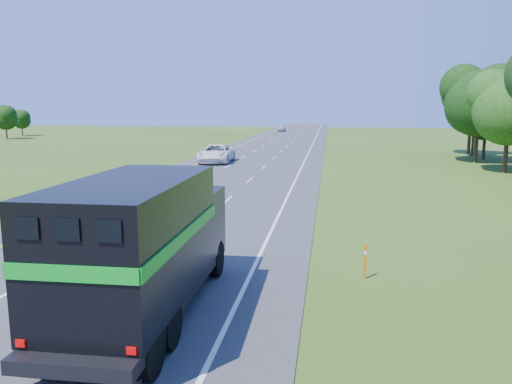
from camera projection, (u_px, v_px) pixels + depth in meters
road at (250, 164)px, 52.35m from camera, size 15.00×260.00×0.04m
lane_markings at (250, 163)px, 52.35m from camera, size 11.15×260.00×0.01m
horse_truck at (144, 243)px, 13.69m from camera, size 2.96×9.06×3.99m
white_suv at (216, 153)px, 53.10m from camera, size 3.49×7.09×1.94m
far_car at (282, 128)px, 121.93m from camera, size 1.96×4.53×1.52m
delineator at (365, 261)px, 17.13m from camera, size 0.10×0.05×1.19m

